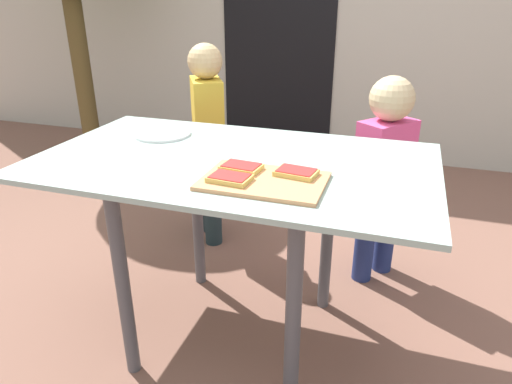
% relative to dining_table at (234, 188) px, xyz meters
% --- Properties ---
extents(ground_plane, '(16.00, 16.00, 0.00)m').
position_rel_dining_table_xyz_m(ground_plane, '(0.00, 0.00, -0.63)').
color(ground_plane, brown).
extents(house_door, '(0.90, 0.02, 2.00)m').
position_rel_dining_table_xyz_m(house_door, '(-0.49, 2.30, 0.37)').
color(house_door, black).
rests_on(house_door, ground).
extents(dining_table, '(1.32, 0.77, 0.74)m').
position_rel_dining_table_xyz_m(dining_table, '(0.00, 0.00, 0.00)').
color(dining_table, '#96AFA6').
rests_on(dining_table, ground).
extents(cutting_board, '(0.36, 0.24, 0.01)m').
position_rel_dining_table_xyz_m(cutting_board, '(0.16, -0.17, 0.11)').
color(cutting_board, tan).
rests_on(cutting_board, dining_table).
extents(pizza_slice_far_left, '(0.13, 0.09, 0.02)m').
position_rel_dining_table_xyz_m(pizza_slice_far_left, '(0.07, -0.12, 0.13)').
color(pizza_slice_far_left, '#CCB658').
rests_on(pizza_slice_far_left, cutting_board).
extents(pizza_slice_far_right, '(0.13, 0.10, 0.02)m').
position_rel_dining_table_xyz_m(pizza_slice_far_right, '(0.24, -0.11, 0.13)').
color(pizza_slice_far_right, '#CCB658').
rests_on(pizza_slice_far_right, cutting_board).
extents(pizza_slice_near_left, '(0.13, 0.09, 0.02)m').
position_rel_dining_table_xyz_m(pizza_slice_near_left, '(0.07, -0.21, 0.13)').
color(pizza_slice_near_left, '#CCB658').
rests_on(pizza_slice_near_left, cutting_board).
extents(plate_white_left, '(0.22, 0.22, 0.01)m').
position_rel_dining_table_xyz_m(plate_white_left, '(-0.36, 0.17, 0.11)').
color(plate_white_left, silver).
rests_on(plate_white_left, dining_table).
extents(child_left, '(0.24, 0.28, 1.03)m').
position_rel_dining_table_xyz_m(child_left, '(-0.41, 0.70, -0.04)').
color(child_left, '#203033').
rests_on(child_left, ground).
extents(child_right, '(0.26, 0.28, 0.94)m').
position_rel_dining_table_xyz_m(child_right, '(0.47, 0.61, -0.08)').
color(child_right, navy).
rests_on(child_right, ground).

